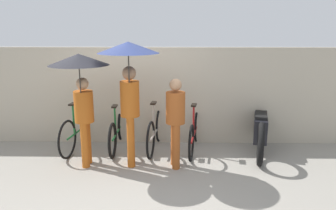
{
  "coord_description": "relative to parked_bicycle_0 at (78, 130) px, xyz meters",
  "views": [
    {
      "loc": [
        0.74,
        -4.62,
        2.36
      ],
      "look_at": [
        0.63,
        1.0,
        1.0
      ],
      "focal_mm": 35.0,
      "sensor_mm": 36.0,
      "label": 1
    }
  ],
  "objects": [
    {
      "name": "pedestrian_leading",
      "position": [
        0.36,
        -0.87,
        1.13
      ],
      "size": [
        0.96,
        0.96,
        1.94
      ],
      "rotation": [
        0.0,
        0.0,
        3.17
      ],
      "color": "#B25619",
      "rests_on": "ground"
    },
    {
      "name": "ground_plane",
      "position": [
        1.13,
        -1.44,
        -0.38
      ],
      "size": [
        30.0,
        30.0,
        0.0
      ],
      "primitive_type": "plane",
      "color": "gray"
    },
    {
      "name": "parked_bicycle_3",
      "position": [
        2.26,
        -0.04,
        -0.02
      ],
      "size": [
        0.46,
        1.71,
        1.07
      ],
      "rotation": [
        0.0,
        0.0,
        1.41
      ],
      "color": "black",
      "rests_on": "ground"
    },
    {
      "name": "motorcycle",
      "position": [
        3.53,
        -0.05,
        0.05
      ],
      "size": [
        0.76,
        2.14,
        0.95
      ],
      "rotation": [
        0.0,
        0.0,
        1.33
      ],
      "color": "black",
      "rests_on": "ground"
    },
    {
      "name": "parked_bicycle_2",
      "position": [
        1.51,
        0.0,
        -0.01
      ],
      "size": [
        0.44,
        1.65,
        1.01
      ],
      "rotation": [
        0.0,
        0.0,
        1.45
      ],
      "color": "black",
      "rests_on": "ground"
    },
    {
      "name": "back_wall",
      "position": [
        1.13,
        0.43,
        0.6
      ],
      "size": [
        11.53,
        0.12,
        1.96
      ],
      "color": "#B2A893",
      "rests_on": "ground"
    },
    {
      "name": "parked_bicycle_0",
      "position": [
        0.0,
        0.0,
        0.0
      ],
      "size": [
        0.44,
        1.66,
        1.03
      ],
      "rotation": [
        0.0,
        0.0,
        1.44
      ],
      "color": "black",
      "rests_on": "ground"
    },
    {
      "name": "pedestrian_trailing",
      "position": [
        1.89,
        -0.81,
        0.5
      ],
      "size": [
        0.32,
        0.32,
        1.53
      ],
      "rotation": [
        0.0,
        0.0,
        3.29
      ],
      "color": "#9E4C1E",
      "rests_on": "ground"
    },
    {
      "name": "parked_bicycle_1",
      "position": [
        0.75,
        0.05,
        -0.03
      ],
      "size": [
        0.44,
        1.65,
        1.03
      ],
      "rotation": [
        0.0,
        0.0,
        1.57
      ],
      "color": "black",
      "rests_on": "ground"
    },
    {
      "name": "pedestrian_center",
      "position": [
        1.14,
        -0.83,
        1.27
      ],
      "size": [
        0.98,
        0.98,
        2.12
      ],
      "rotation": [
        0.0,
        0.0,
        3.29
      ],
      "color": "#B25619",
      "rests_on": "ground"
    }
  ]
}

